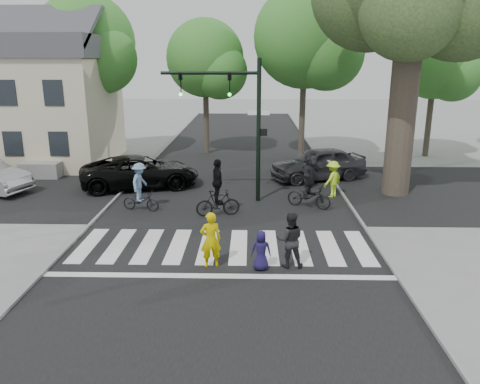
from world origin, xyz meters
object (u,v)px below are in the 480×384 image
(pedestrian_woman, at_px, (211,240))
(car_grey, at_px, (318,164))
(car_suv, at_px, (140,172))
(cyclist_left, at_px, (140,190))
(pedestrian_adult, at_px, (290,240))
(cyclist_mid, at_px, (218,193))
(traffic_signal, at_px, (238,110))
(pedestrian_child, at_px, (261,251))
(cyclist_right, at_px, (310,183))

(pedestrian_woman, height_order, car_grey, pedestrian_woman)
(car_suv, distance_m, car_grey, 8.86)
(car_suv, height_order, car_grey, car_grey)
(pedestrian_woman, relative_size, cyclist_left, 0.86)
(car_grey, bearing_deg, pedestrian_adult, -31.38)
(pedestrian_woman, relative_size, cyclist_mid, 0.75)
(traffic_signal, xyz_separation_m, cyclist_mid, (-0.75, -2.06, -2.97))
(pedestrian_woman, height_order, pedestrian_adult, pedestrian_woman)
(pedestrian_adult, xyz_separation_m, cyclist_mid, (-2.44, 4.63, 0.08))
(pedestrian_child, relative_size, pedestrian_adult, 0.71)
(car_grey, bearing_deg, traffic_signal, -65.25)
(traffic_signal, distance_m, car_grey, 6.29)
(pedestrian_woman, height_order, cyclist_left, cyclist_left)
(pedestrian_woman, xyz_separation_m, cyclist_right, (3.57, 5.84, 0.21))
(pedestrian_adult, xyz_separation_m, car_suv, (-6.44, 8.78, -0.08))
(cyclist_left, bearing_deg, cyclist_mid, -10.53)
(pedestrian_adult, bearing_deg, pedestrian_child, 14.73)
(traffic_signal, bearing_deg, car_suv, 156.18)
(traffic_signal, xyz_separation_m, pedestrian_woman, (-0.63, -6.75, -3.05))
(cyclist_left, relative_size, cyclist_mid, 0.87)
(traffic_signal, relative_size, cyclist_mid, 2.65)
(pedestrian_adult, xyz_separation_m, car_grey, (2.25, 10.50, -0.02))
(pedestrian_adult, bearing_deg, pedestrian_woman, 0.53)
(pedestrian_woman, xyz_separation_m, pedestrian_adult, (2.32, 0.07, -0.00))
(pedestrian_child, distance_m, car_grey, 11.18)
(cyclist_left, distance_m, cyclist_right, 6.89)
(pedestrian_child, xyz_separation_m, cyclist_mid, (-1.60, 4.87, 0.33))
(cyclist_left, relative_size, car_grey, 0.41)
(traffic_signal, height_order, cyclist_mid, traffic_signal)
(cyclist_mid, bearing_deg, cyclist_left, 169.47)
(cyclist_left, relative_size, cyclist_right, 0.83)
(cyclist_right, bearing_deg, pedestrian_woman, -121.44)
(traffic_signal, xyz_separation_m, car_suv, (-4.75, 2.10, -3.13))
(pedestrian_child, xyz_separation_m, cyclist_left, (-4.77, 5.46, 0.26))
(cyclist_right, bearing_deg, traffic_signal, 162.86)
(pedestrian_adult, relative_size, cyclist_right, 0.71)
(car_suv, bearing_deg, pedestrian_adult, -158.85)
(cyclist_mid, height_order, car_grey, cyclist_mid)
(traffic_signal, height_order, pedestrian_child, traffic_signal)
(cyclist_left, height_order, cyclist_right, cyclist_right)
(pedestrian_child, distance_m, cyclist_left, 7.25)
(car_suv, bearing_deg, pedestrian_child, -163.31)
(pedestrian_adult, height_order, car_suv, pedestrian_adult)
(pedestrian_woman, bearing_deg, cyclist_left, -72.05)
(traffic_signal, xyz_separation_m, cyclist_right, (2.95, -0.91, -2.84))
(cyclist_right, relative_size, car_grey, 0.49)
(traffic_signal, relative_size, car_grey, 1.23)
(pedestrian_woman, height_order, pedestrian_child, pedestrian_woman)
(pedestrian_child, bearing_deg, cyclist_right, -109.97)
(car_suv, relative_size, car_grey, 1.14)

